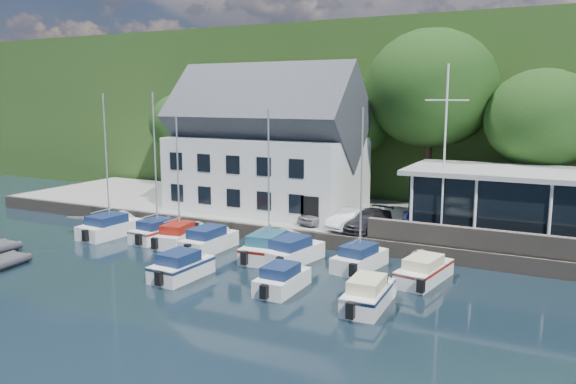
% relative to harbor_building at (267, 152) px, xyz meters
% --- Properties ---
extents(ground, '(180.00, 180.00, 0.00)m').
position_rel_harbor_building_xyz_m(ground, '(7.00, -16.50, -5.35)').
color(ground, black).
rests_on(ground, ground).
extents(quay, '(60.00, 13.00, 1.00)m').
position_rel_harbor_building_xyz_m(quay, '(7.00, 1.00, -4.85)').
color(quay, gray).
rests_on(quay, ground).
extents(quay_face, '(60.00, 0.30, 1.00)m').
position_rel_harbor_building_xyz_m(quay_face, '(7.00, -5.50, -4.85)').
color(quay_face, '#60574D').
rests_on(quay_face, ground).
extents(hillside, '(160.00, 75.00, 16.00)m').
position_rel_harbor_building_xyz_m(hillside, '(7.00, 45.50, 2.65)').
color(hillside, '#2E521E').
rests_on(hillside, ground).
extents(field_patch, '(50.00, 30.00, 0.30)m').
position_rel_harbor_building_xyz_m(field_patch, '(15.00, 53.50, 10.80)').
color(field_patch, '#5C6A35').
rests_on(field_patch, hillside).
extents(harbor_building, '(14.40, 8.20, 8.70)m').
position_rel_harbor_building_xyz_m(harbor_building, '(0.00, 0.00, 0.00)').
color(harbor_building, white).
rests_on(harbor_building, quay).
extents(club_pavilion, '(13.20, 7.20, 4.10)m').
position_rel_harbor_building_xyz_m(club_pavilion, '(18.00, -0.50, -2.30)').
color(club_pavilion, black).
rests_on(club_pavilion, quay).
extents(seawall, '(18.00, 0.50, 1.20)m').
position_rel_harbor_building_xyz_m(seawall, '(19.00, -5.10, -3.75)').
color(seawall, '#60574D').
rests_on(seawall, quay).
extents(gangway, '(1.20, 6.00, 1.40)m').
position_rel_harbor_building_xyz_m(gangway, '(-9.50, -7.50, -5.35)').
color(gangway, silver).
rests_on(gangway, ground).
extents(car_silver, '(2.10, 3.75, 1.21)m').
position_rel_harbor_building_xyz_m(car_silver, '(5.70, -3.01, -3.75)').
color(car_silver, '#A5A5A9').
rests_on(car_silver, quay).
extents(car_white, '(2.47, 4.17, 1.30)m').
position_rel_harbor_building_xyz_m(car_white, '(8.21, -3.49, -3.70)').
color(car_white, white).
rests_on(car_white, quay).
extents(car_dgrey, '(2.59, 4.75, 1.30)m').
position_rel_harbor_building_xyz_m(car_dgrey, '(9.32, -3.35, -3.70)').
color(car_dgrey, '#29282D').
rests_on(car_dgrey, quay).
extents(car_blue, '(2.67, 4.46, 1.43)m').
position_rel_harbor_building_xyz_m(car_blue, '(12.54, -2.63, -3.64)').
color(car_blue, navy).
rests_on(car_blue, quay).
extents(flagpole, '(2.50, 0.20, 10.42)m').
position_rel_harbor_building_xyz_m(flagpole, '(14.12, -3.84, 0.86)').
color(flagpole, white).
rests_on(flagpole, quay).
extents(tree_0, '(6.54, 6.54, 8.94)m').
position_rel_harbor_building_xyz_m(tree_0, '(-12.49, 6.18, 0.12)').
color(tree_0, '#15350F').
rests_on(tree_0, quay).
extents(tree_1, '(7.56, 7.56, 10.33)m').
position_rel_harbor_building_xyz_m(tree_1, '(-6.24, 5.53, 0.81)').
color(tree_1, '#15350F').
rests_on(tree_1, quay).
extents(tree_2, '(7.42, 7.42, 10.14)m').
position_rel_harbor_building_xyz_m(tree_2, '(4.30, 5.58, 0.72)').
color(tree_2, '#15350F').
rests_on(tree_2, quay).
extents(tree_3, '(9.99, 9.99, 13.66)m').
position_rel_harbor_building_xyz_m(tree_3, '(10.96, 6.04, 2.48)').
color(tree_3, '#15350F').
rests_on(tree_3, quay).
extents(tree_4, '(7.67, 7.67, 10.48)m').
position_rel_harbor_building_xyz_m(tree_4, '(18.83, 4.87, 0.89)').
color(tree_4, '#15350F').
rests_on(tree_4, quay).
extents(boat_r1_0, '(2.76, 6.45, 9.44)m').
position_rel_harbor_building_xyz_m(boat_r1_0, '(-7.35, -9.20, -0.63)').
color(boat_r1_0, white).
rests_on(boat_r1_0, ground).
extents(boat_r1_1, '(2.41, 5.67, 8.96)m').
position_rel_harbor_building_xyz_m(boat_r1_1, '(-3.64, -8.60, -0.87)').
color(boat_r1_1, white).
rests_on(boat_r1_1, ground).
extents(boat_r1_2, '(2.64, 5.88, 8.77)m').
position_rel_harbor_building_xyz_m(boat_r1_2, '(-1.64, -8.81, -0.96)').
color(boat_r1_2, white).
rests_on(boat_r1_2, ground).
extents(boat_r1_3, '(2.10, 6.08, 1.54)m').
position_rel_harbor_building_xyz_m(boat_r1_3, '(0.92, -9.17, -4.58)').
color(boat_r1_3, white).
rests_on(boat_r1_3, ground).
extents(boat_r1_4, '(2.76, 6.73, 9.60)m').
position_rel_harbor_building_xyz_m(boat_r1_4, '(5.04, -8.88, -0.55)').
color(boat_r1_4, white).
rests_on(boat_r1_4, ground).
extents(boat_r1_5, '(3.13, 6.29, 1.54)m').
position_rel_harbor_building_xyz_m(boat_r1_5, '(6.69, -9.09, -4.58)').
color(boat_r1_5, white).
rests_on(boat_r1_5, ground).
extents(boat_r1_6, '(2.79, 5.72, 8.78)m').
position_rel_harbor_building_xyz_m(boat_r1_6, '(10.65, -8.52, -0.96)').
color(boat_r1_6, white).
rests_on(boat_r1_6, ground).
extents(boat_r1_7, '(2.80, 6.29, 1.39)m').
position_rel_harbor_building_xyz_m(boat_r1_7, '(14.40, -9.08, -4.66)').
color(boat_r1_7, white).
rests_on(boat_r1_7, ground).
extents(boat_r2_2, '(2.23, 5.22, 1.48)m').
position_rel_harbor_building_xyz_m(boat_r2_2, '(2.73, -14.35, -4.61)').
color(boat_r2_2, white).
rests_on(boat_r2_2, ground).
extents(boat_r2_3, '(1.81, 4.91, 1.36)m').
position_rel_harbor_building_xyz_m(boat_r2_3, '(8.42, -13.66, -4.67)').
color(boat_r2_3, white).
rests_on(boat_r2_3, ground).
extents(boat_r2_4, '(2.00, 5.49, 1.48)m').
position_rel_harbor_building_xyz_m(boat_r2_4, '(12.99, -13.94, -4.61)').
color(boat_r2_4, white).
rests_on(boat_r2_4, ground).
extents(dinghy_1, '(2.09, 3.19, 0.71)m').
position_rel_harbor_building_xyz_m(dinghy_1, '(-7.61, -17.35, -5.00)').
color(dinghy_1, '#353439').
rests_on(dinghy_1, ground).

